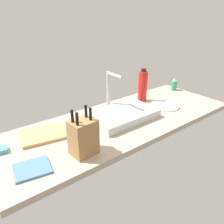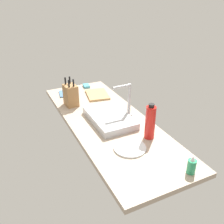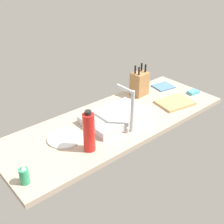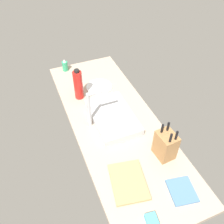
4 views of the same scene
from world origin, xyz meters
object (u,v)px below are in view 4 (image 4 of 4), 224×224
(sink_basin, at_px, (112,117))
(dish_sponge, at_px, (152,222))
(dinner_plate, at_px, (99,87))
(faucet, at_px, (91,107))
(cutting_board, at_px, (128,182))
(dish_towel, at_px, (182,191))
(knife_block, at_px, (165,145))
(soap_bottle, at_px, (65,66))
(water_bottle, at_px, (78,85))

(sink_basin, distance_m, dish_sponge, 0.77)
(dinner_plate, bearing_deg, sink_basin, 174.44)
(faucet, distance_m, cutting_board, 0.54)
(dish_towel, bearing_deg, sink_basin, 12.38)
(knife_block, relative_size, dish_towel, 1.56)
(sink_basin, distance_m, soap_bottle, 0.76)
(dinner_plate, bearing_deg, dish_towel, -174.12)
(faucet, relative_size, knife_block, 1.15)
(faucet, bearing_deg, dish_sponge, -175.77)
(water_bottle, relative_size, dish_sponge, 2.91)
(cutting_board, relative_size, water_bottle, 1.00)
(knife_block, distance_m, dish_sponge, 0.45)
(sink_basin, height_order, cutting_board, sink_basin)
(knife_block, distance_m, cutting_board, 0.32)
(knife_block, height_order, dinner_plate, knife_block)
(water_bottle, height_order, dinner_plate, water_bottle)
(knife_block, bearing_deg, faucet, 33.80)
(soap_bottle, bearing_deg, dinner_plate, -150.99)
(faucet, height_order, dish_towel, faucet)
(soap_bottle, height_order, dish_towel, soap_bottle)
(sink_basin, xyz_separation_m, knife_block, (-0.41, -0.18, 0.07))
(sink_basin, xyz_separation_m, faucet, (0.01, 0.15, 0.14))
(sink_basin, distance_m, dinner_plate, 0.39)
(faucet, height_order, cutting_board, faucet)
(sink_basin, distance_m, faucet, 0.21)
(faucet, xyz_separation_m, cutting_board, (-0.52, -0.04, -0.16))
(sink_basin, xyz_separation_m, cutting_board, (-0.51, 0.11, -0.02))
(faucet, bearing_deg, sink_basin, -93.54)
(sink_basin, height_order, soap_bottle, soap_bottle)
(knife_block, bearing_deg, soap_bottle, 12.01)
(cutting_board, bearing_deg, dinner_plate, -9.31)
(soap_bottle, relative_size, dish_towel, 0.72)
(cutting_board, xyz_separation_m, dish_sponge, (-0.25, -0.02, 0.00))
(soap_bottle, bearing_deg, water_bottle, -178.55)
(cutting_board, height_order, dish_towel, cutting_board)
(dish_towel, bearing_deg, soap_bottle, 12.23)
(water_bottle, bearing_deg, dinner_plate, -73.09)
(faucet, relative_size, dish_towel, 1.79)
(knife_block, bearing_deg, cutting_board, 103.80)
(sink_basin, xyz_separation_m, dinner_plate, (0.39, -0.04, -0.02))
(sink_basin, bearing_deg, faucet, 86.46)
(soap_bottle, relative_size, dish_sponge, 1.28)
(sink_basin, relative_size, knife_block, 1.77)
(knife_block, distance_m, dish_towel, 0.28)
(water_bottle, xyz_separation_m, dish_towel, (-1.00, -0.30, -0.12))
(cutting_board, height_order, soap_bottle, soap_bottle)
(knife_block, height_order, water_bottle, water_bottle)
(sink_basin, relative_size, soap_bottle, 3.87)
(soap_bottle, bearing_deg, dish_sponge, -177.44)
(soap_bottle, distance_m, dish_towel, 1.45)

